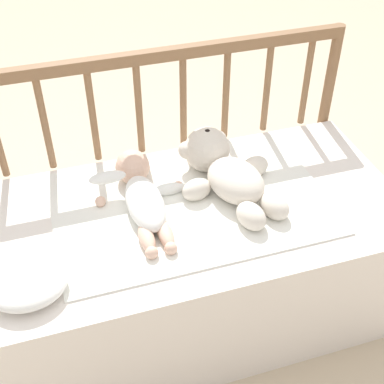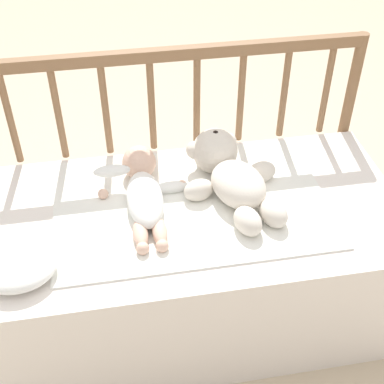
% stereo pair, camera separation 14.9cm
% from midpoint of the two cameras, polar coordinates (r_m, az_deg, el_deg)
% --- Properties ---
extents(ground_plane, '(12.00, 12.00, 0.00)m').
position_cam_midpoint_polar(ground_plane, '(1.84, -2.29, -12.06)').
color(ground_plane, '#C6B293').
extents(crib_mattress, '(1.22, 0.61, 0.43)m').
position_cam_midpoint_polar(crib_mattress, '(1.68, -2.48, -7.52)').
color(crib_mattress, white).
rests_on(crib_mattress, ground_plane).
extents(crib_rail, '(1.22, 0.04, 0.77)m').
position_cam_midpoint_polar(crib_rail, '(1.71, -5.77, 7.98)').
color(crib_rail, brown).
rests_on(crib_rail, ground_plane).
extents(blanket, '(0.78, 0.51, 0.01)m').
position_cam_midpoint_polar(blanket, '(1.54, -2.88, -1.26)').
color(blanket, white).
rests_on(blanket, crib_mattress).
extents(teddy_bear, '(0.31, 0.41, 0.14)m').
position_cam_midpoint_polar(teddy_bear, '(1.57, 0.90, 2.24)').
color(teddy_bear, silver).
rests_on(teddy_bear, crib_mattress).
extents(baby, '(0.28, 0.40, 0.10)m').
position_cam_midpoint_polar(baby, '(1.53, -8.16, -0.32)').
color(baby, white).
rests_on(baby, crib_mattress).
extents(small_pillow, '(0.19, 0.17, 0.06)m').
position_cam_midpoint_polar(small_pillow, '(1.37, -20.19, -9.39)').
color(small_pillow, white).
rests_on(small_pillow, crib_mattress).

